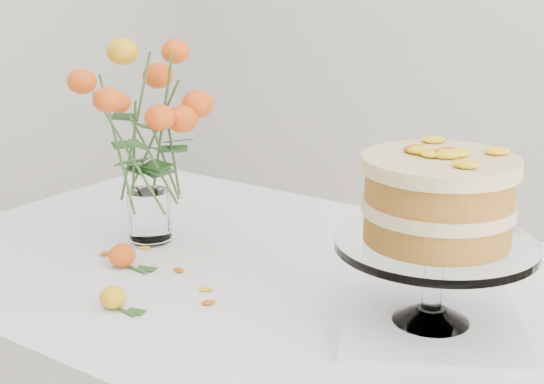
{
  "coord_description": "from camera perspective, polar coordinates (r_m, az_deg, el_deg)",
  "views": [
    {
      "loc": [
        0.8,
        -1.1,
        1.32
      ],
      "look_at": [
        0.05,
        -0.02,
        0.92
      ],
      "focal_mm": 50.0,
      "sensor_mm": 36.0,
      "label": 1
    }
  ],
  "objects": [
    {
      "name": "stray_petal_b",
      "position": [
        1.38,
        -5.04,
        -7.33
      ],
      "size": [
        0.03,
        0.02,
        0.0
      ],
      "primitive_type": "ellipsoid",
      "color": "yellow",
      "rests_on": "table"
    },
    {
      "name": "stray_petal_c",
      "position": [
        1.33,
        -4.82,
        -8.31
      ],
      "size": [
        0.03,
        0.02,
        0.0
      ],
      "primitive_type": "ellipsoid",
      "color": "yellow",
      "rests_on": "table"
    },
    {
      "name": "rose_vase",
      "position": [
        1.56,
        -9.55,
        5.43
      ],
      "size": [
        0.3,
        0.3,
        0.45
      ],
      "rotation": [
        0.0,
        0.0,
        0.04
      ],
      "color": "white",
      "rests_on": "table"
    },
    {
      "name": "loose_rose_far",
      "position": [
        1.5,
        -11.21,
        -4.72
      ],
      "size": [
        0.09,
        0.05,
        0.04
      ],
      "rotation": [
        0.0,
        0.0,
        -0.09
      ],
      "color": "red",
      "rests_on": "table"
    },
    {
      "name": "stray_petal_d",
      "position": [
        1.59,
        -9.61,
        -4.15
      ],
      "size": [
        0.03,
        0.02,
        0.0
      ],
      "primitive_type": "ellipsoid",
      "color": "yellow",
      "rests_on": "table"
    },
    {
      "name": "napkin",
      "position": [
        1.27,
        11.83,
        -9.63
      ],
      "size": [
        0.39,
        0.39,
        0.01
      ],
      "primitive_type": "cube",
      "rotation": [
        0.0,
        0.0,
        0.49
      ],
      "color": "silver",
      "rests_on": "table"
    },
    {
      "name": "loose_rose_near",
      "position": [
        1.33,
        -11.87,
        -7.78
      ],
      "size": [
        0.08,
        0.05,
        0.04
      ],
      "rotation": [
        0.0,
        0.0,
        -0.14
      ],
      "color": "#FFB016",
      "rests_on": "table"
    },
    {
      "name": "stray_petal_a",
      "position": [
        1.47,
        -7.04,
        -5.87
      ],
      "size": [
        0.03,
        0.02,
        0.0
      ],
      "primitive_type": "ellipsoid",
      "color": "yellow",
      "rests_on": "table"
    },
    {
      "name": "stray_petal_e",
      "position": [
        1.57,
        -12.44,
        -4.56
      ],
      "size": [
        0.03,
        0.02,
        0.0
      ],
      "primitive_type": "ellipsoid",
      "color": "yellow",
      "rests_on": "table"
    },
    {
      "name": "table",
      "position": [
        1.5,
        -0.9,
        -8.67
      ],
      "size": [
        1.43,
        0.93,
        0.76
      ],
      "color": "tan",
      "rests_on": "ground"
    },
    {
      "name": "cake_stand",
      "position": [
        1.2,
        12.38,
        -1.2
      ],
      "size": [
        0.32,
        0.32,
        0.29
      ],
      "rotation": [
        0.0,
        0.0,
        0.23
      ],
      "color": "white",
      "rests_on": "napkin"
    }
  ]
}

